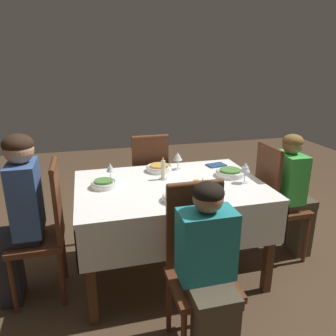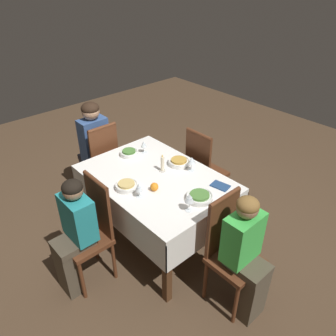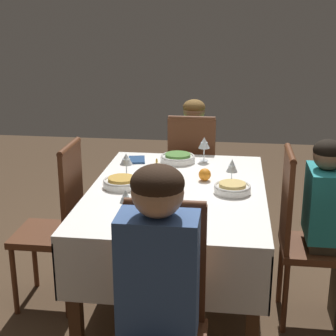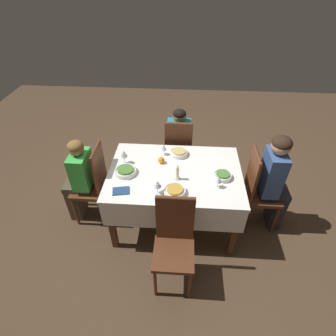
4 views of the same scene
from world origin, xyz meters
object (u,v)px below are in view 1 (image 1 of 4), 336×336
person_adult_denim (20,211)px  person_child_teal (209,272)px  bowl_west (230,173)px  dining_table (170,196)px  wine_glass_west (245,168)px  wine_glass_north (203,184)px  bowl_south (159,168)px  chair_east (46,227)px  bowl_north (178,197)px  person_child_green (293,191)px  wine_glass_east (110,168)px  chair_west (275,199)px  chair_south (149,180)px  candle_centerpiece (163,171)px  orange_fruit (197,184)px  bowl_east (104,184)px  wine_glass_south (178,157)px  napkin_red_folded (216,165)px  chair_north (199,262)px

person_adult_denim → person_child_teal: person_adult_denim is taller
person_child_teal → bowl_west: (-0.52, -0.91, 0.20)m
dining_table → person_adult_denim: person_adult_denim is taller
wine_glass_west → wine_glass_north: bearing=24.4°
bowl_west → bowl_south: (0.52, -0.26, 0.00)m
chair_east → bowl_north: (-0.88, 0.27, 0.25)m
person_child_green → bowl_south: 1.15m
wine_glass_north → wine_glass_east: bearing=-41.5°
chair_west → person_child_green: 0.17m
dining_table → wine_glass_east: bearing=-25.7°
chair_south → wine_glass_north: 1.06m
chair_south → wine_glass_west: bearing=125.5°
person_adult_denim → wine_glass_north: person_adult_denim is taller
candle_centerpiece → orange_fruit: 0.32m
person_adult_denim → bowl_east: size_ratio=6.47×
wine_glass_east → wine_glass_north: 0.76m
orange_fruit → wine_glass_west: bearing=-175.7°
person_adult_denim → wine_glass_south: 1.27m
chair_east → chair_west: size_ratio=1.00×
bowl_west → candle_centerpiece: (0.54, -0.06, 0.04)m
napkin_red_folded → bowl_east: bearing=15.2°
bowl_north → wine_glass_north: (-0.17, -0.01, 0.07)m
dining_table → orange_fruit: (-0.16, 0.14, 0.14)m
person_child_teal → orange_fruit: person_child_teal is taller
chair_north → bowl_north: (0.02, -0.39, 0.25)m
chair_west → person_child_teal: person_child_teal is taller
person_adult_denim → napkin_red_folded: person_adult_denim is taller
person_child_teal → bowl_east: person_child_teal is taller
dining_table → napkin_red_folded: 0.61m
person_child_green → person_adult_denim: bearing=90.8°
bowl_west → candle_centerpiece: 0.54m
person_child_teal → wine_glass_east: 1.17m
person_child_green → bowl_west: (0.56, -0.06, 0.19)m
dining_table → chair_north: bearing=88.9°
person_adult_denim → bowl_south: bearing=108.7°
person_child_teal → chair_north: bearing=90.0°
napkin_red_folded → person_child_teal: bearing=66.4°
person_child_green → bowl_south: (1.08, -0.32, 0.19)m
person_child_green → candle_centerpiece: (1.10, -0.12, 0.23)m
bowl_west → wine_glass_south: 0.45m
chair_south → bowl_west: size_ratio=4.42×
person_child_teal → bowl_south: size_ratio=5.00×
bowl_west → napkin_red_folded: size_ratio=1.30×
bowl_north → wine_glass_north: size_ratio=1.44×
bowl_north → wine_glass_east: bearing=-52.3°
wine_glass_east → bowl_west: 0.95m
person_adult_denim → orange_fruit: 1.23m
bowl_east → dining_table: bearing=173.3°
chair_east → person_adult_denim: (0.15, -0.00, 0.14)m
chair_south → bowl_north: chair_south is taller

